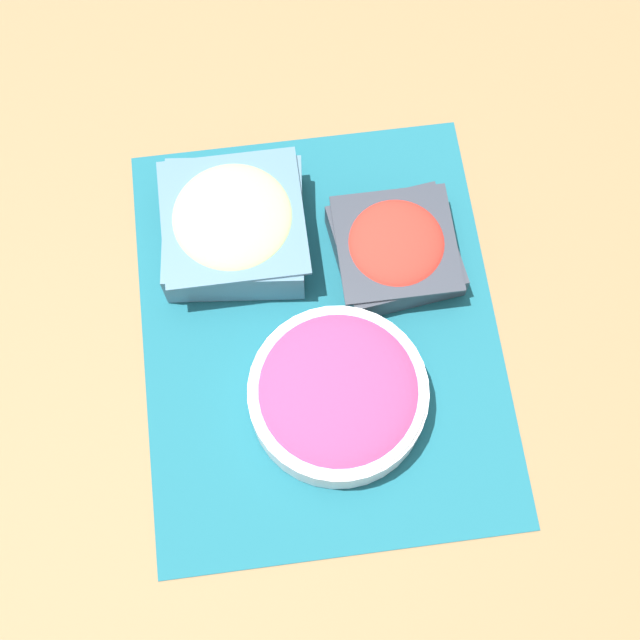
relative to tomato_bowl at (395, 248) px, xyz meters
The scene contains 5 objects.
ground_plane 0.13m from the tomato_bowl, 51.38° to the right, with size 3.00×3.00×0.00m, color olive.
placemat 0.13m from the tomato_bowl, 51.38° to the right, with size 0.50×0.40×0.00m.
tomato_bowl is the anchor object (origin of this frame).
cucumber_bowl 0.19m from the tomato_bowl, 104.72° to the right, with size 0.17×0.17×0.07m.
onion_bowl 0.19m from the tomato_bowl, 28.40° to the right, with size 0.19×0.19×0.06m.
Camera 1 is at (0.34, -0.04, 0.95)m, focal length 50.00 mm.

